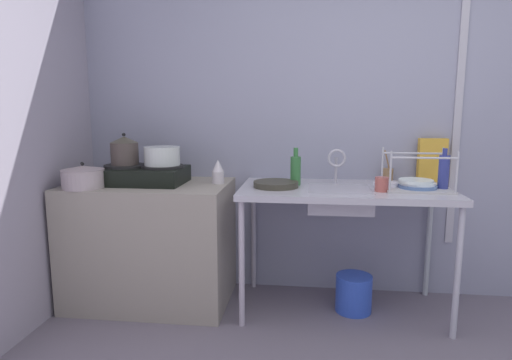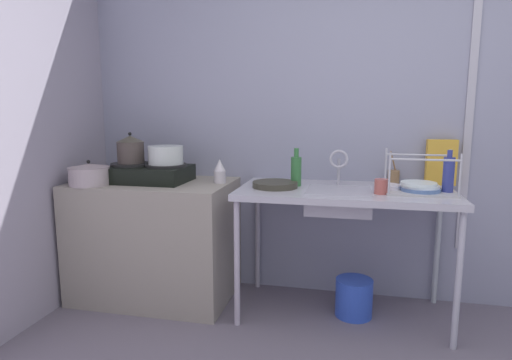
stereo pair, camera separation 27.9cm
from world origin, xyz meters
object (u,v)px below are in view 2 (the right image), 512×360
(pot_on_right_burner, at_px, (166,155))
(utensil_jar, at_px, (394,177))
(bottle_by_sink, at_px, (296,170))
(cereal_box, at_px, (441,162))
(frying_pan, at_px, (275,185))
(bottle_by_rack, at_px, (448,175))
(bucket_on_floor, at_px, (354,298))
(percolator, at_px, (220,171))
(pot_on_left_burner, at_px, (131,149))
(sink_basin, at_px, (339,201))
(cup_by_rack, at_px, (381,186))
(dish_rack, at_px, (420,187))
(small_bowl_on_drainboard, at_px, (388,187))
(faucet, at_px, (339,162))
(stove, at_px, (149,173))
(pot_beside_stove, at_px, (89,174))

(pot_on_right_burner, relative_size, utensil_jar, 1.07)
(bottle_by_sink, distance_m, cereal_box, 0.96)
(pot_on_right_burner, height_order, frying_pan, pot_on_right_burner)
(bottle_by_rack, xyz_separation_m, bucket_on_floor, (-0.51, 0.01, -0.82))
(percolator, xyz_separation_m, bucket_on_floor, (0.92, -0.07, -0.79))
(pot_on_right_burner, xyz_separation_m, bottle_by_rack, (1.80, -0.03, -0.07))
(utensil_jar, bearing_deg, pot_on_left_burner, -171.08)
(pot_on_right_burner, distance_m, frying_pan, 0.78)
(bottle_by_sink, bearing_deg, frying_pan, -143.24)
(sink_basin, height_order, cup_by_rack, cup_by_rack)
(pot_on_left_burner, bearing_deg, bottle_by_sink, 2.71)
(pot_on_left_burner, distance_m, pot_on_right_burner, 0.26)
(pot_on_left_burner, xyz_separation_m, cup_by_rack, (1.67, -0.11, -0.18))
(frying_pan, relative_size, bottle_by_rack, 1.11)
(dish_rack, xyz_separation_m, bottle_by_sink, (-0.75, 0.09, 0.07))
(utensil_jar, xyz_separation_m, bucket_on_floor, (-0.24, -0.30, -0.75))
(pot_on_right_burner, bearing_deg, utensil_jar, 10.42)
(percolator, height_order, cereal_box, cereal_box)
(bottle_by_sink, distance_m, utensil_jar, 0.67)
(cup_by_rack, bearing_deg, small_bowl_on_drainboard, 69.34)
(faucet, height_order, bucket_on_floor, faucet)
(percolator, distance_m, cup_by_rack, 1.06)
(cup_by_rack, distance_m, small_bowl_on_drainboard, 0.14)
(pot_on_left_burner, distance_m, cereal_box, 2.10)
(dish_rack, height_order, bucket_on_floor, dish_rack)
(cup_by_rack, bearing_deg, sink_basin, 164.57)
(percolator, bearing_deg, faucet, 5.48)
(dish_rack, xyz_separation_m, small_bowl_on_drainboard, (-0.18, 0.05, -0.02))
(stove, relative_size, faucet, 2.30)
(cereal_box, bearing_deg, sink_basin, -156.14)
(dish_rack, bearing_deg, small_bowl_on_drainboard, 163.87)
(stove, distance_m, pot_on_left_burner, 0.21)
(dish_rack, xyz_separation_m, bottle_by_rack, (0.16, 0.00, 0.08))
(bottle_by_rack, bearing_deg, pot_on_left_burner, 179.14)
(stove, distance_m, pot_beside_stove, 0.38)
(faucet, relative_size, frying_pan, 0.82)
(percolator, relative_size, utensil_jar, 0.74)
(stove, xyz_separation_m, frying_pan, (0.89, -0.04, -0.04))
(bottle_by_rack, xyz_separation_m, cereal_box, (0.02, 0.32, 0.04))
(faucet, bearing_deg, cup_by_rack, -43.10)
(cup_by_rack, height_order, utensil_jar, utensil_jar)
(pot_beside_stove, relative_size, percolator, 1.64)
(percolator, xyz_separation_m, utensil_jar, (1.15, 0.23, -0.03))
(frying_pan, xyz_separation_m, dish_rack, (0.88, 0.01, 0.02))
(bottle_by_rack, height_order, bucket_on_floor, bottle_by_rack)
(percolator, distance_m, small_bowl_on_drainboard, 1.10)
(bottle_by_rack, bearing_deg, stove, 179.09)
(percolator, xyz_separation_m, bottle_by_sink, (0.52, 0.00, 0.02))
(cup_by_rack, height_order, bucket_on_floor, cup_by_rack)
(utensil_jar, bearing_deg, bucket_on_floor, -128.20)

